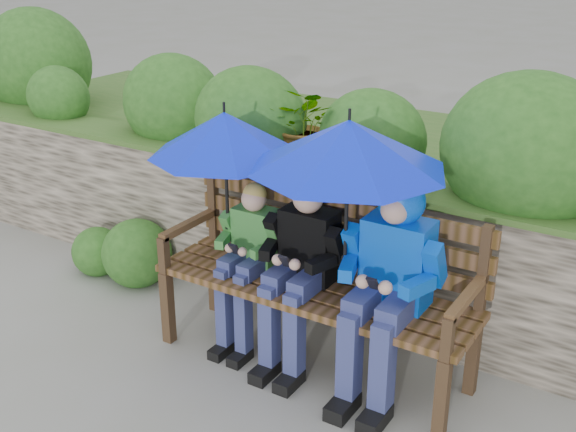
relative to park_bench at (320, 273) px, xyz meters
The scene contains 8 objects.
ground 0.65m from the park_bench, 142.90° to the right, with size 60.00×60.00×0.00m, color gray.
garden_backdrop 1.45m from the park_bench, 98.91° to the left, with size 8.11×2.87×1.90m.
park_bench is the anchor object (origin of this frame).
boy_left 0.48m from the park_bench, 169.46° to the right, with size 0.42×0.48×1.09m.
boy_middle 0.15m from the park_bench, 129.04° to the right, with size 0.50×0.58×1.20m.
boy_right 0.53m from the park_bench, 10.75° to the right, with size 0.57×0.69×1.29m.
umbrella_left 1.02m from the park_bench, behind, with size 0.95×0.95×0.82m.
umbrella_right 0.91m from the park_bench, 27.24° to the right, with size 1.10×1.10×0.89m.
Camera 1 is at (2.10, -3.28, 2.57)m, focal length 45.00 mm.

